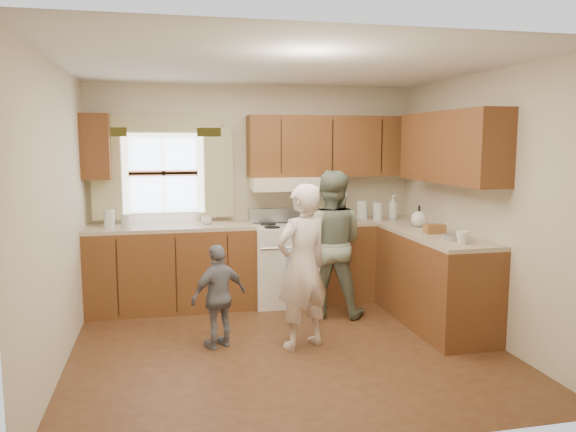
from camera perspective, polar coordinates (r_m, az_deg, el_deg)
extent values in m
plane|color=#462715|center=(5.23, -0.12, -13.19)|extent=(3.80, 3.80, 0.00)
plane|color=white|center=(4.93, -0.13, 15.08)|extent=(3.80, 3.80, 0.00)
plane|color=beige|center=(6.64, -3.37, 2.34)|extent=(3.80, 0.00, 3.80)
plane|color=beige|center=(3.26, 6.50, -3.20)|extent=(3.80, 0.00, 3.80)
plane|color=beige|center=(4.89, -22.42, -0.12)|extent=(0.00, 3.50, 3.50)
plane|color=beige|center=(5.65, 19.05, 1.01)|extent=(0.00, 3.50, 3.50)
cube|color=#4C2A10|center=(6.39, -11.72, -5.29)|extent=(1.82, 0.60, 0.90)
cube|color=#4C2A10|center=(6.80, 7.92, -4.42)|extent=(1.22, 0.60, 0.90)
cube|color=#492310|center=(5.92, 14.57, -6.40)|extent=(0.60, 1.65, 0.90)
cube|color=#BBA98C|center=(6.30, -11.84, -1.12)|extent=(1.82, 0.60, 0.04)
cube|color=#BBA98C|center=(6.72, 7.99, -0.49)|extent=(1.22, 0.60, 0.04)
cube|color=#BBA98C|center=(5.83, 14.73, -1.91)|extent=(0.60, 1.65, 0.04)
cube|color=#4C2A10|center=(6.66, 4.55, 7.08)|extent=(2.00, 0.33, 0.70)
cube|color=#492310|center=(6.40, -18.93, 6.68)|extent=(0.30, 0.33, 0.70)
cube|color=#492310|center=(5.81, 16.21, 6.73)|extent=(0.33, 1.65, 0.70)
cube|color=beige|center=(6.46, -0.42, 3.32)|extent=(0.76, 0.45, 0.15)
cube|color=silver|center=(6.52, -12.54, 4.28)|extent=(0.90, 0.03, 0.90)
cube|color=#FFD94B|center=(6.49, -17.67, 4.09)|extent=(0.40, 0.05, 1.02)
cube|color=#FFD94B|center=(6.49, -7.40, 4.38)|extent=(0.40, 0.05, 1.02)
cube|color=#FFD94B|center=(6.46, -12.67, 8.86)|extent=(1.30, 0.05, 0.22)
cylinder|color=white|center=(6.76, 4.74, 2.17)|extent=(0.27, 0.12, 0.12)
imported|color=silver|center=(6.31, -8.28, -0.43)|extent=(0.15, 0.15, 0.09)
imported|color=silver|center=(6.74, 10.61, 0.91)|extent=(0.16, 0.16, 0.29)
imported|color=silver|center=(6.51, 6.15, -0.30)|extent=(0.23, 0.23, 0.05)
imported|color=silver|center=(5.31, 17.30, -2.09)|extent=(0.16, 0.16, 0.11)
cylinder|color=silver|center=(6.26, -17.71, -0.28)|extent=(0.11, 0.11, 0.20)
cylinder|color=silver|center=(6.18, -16.13, -0.52)|extent=(0.10, 0.10, 0.15)
cube|color=olive|center=(6.37, 4.13, -0.61)|extent=(0.22, 0.17, 0.02)
cube|color=orange|center=(6.49, 5.03, -0.05)|extent=(0.20, 0.14, 0.11)
cylinder|color=silver|center=(6.70, 7.54, 0.61)|extent=(0.13, 0.13, 0.22)
cylinder|color=silver|center=(6.64, 9.13, 0.46)|extent=(0.11, 0.11, 0.21)
sphere|color=silver|center=(6.22, 13.16, -0.29)|extent=(0.17, 0.17, 0.17)
cube|color=olive|center=(5.81, 14.67, -1.27)|extent=(0.20, 0.11, 0.09)
cube|color=silver|center=(5.48, 16.76, -2.09)|extent=(0.23, 0.16, 0.05)
cube|color=silver|center=(6.51, -0.25, -4.89)|extent=(0.76, 0.64, 0.90)
cube|color=#B7B7BC|center=(6.67, -0.73, 0.12)|extent=(0.76, 0.10, 0.16)
cylinder|color=#B7B7BC|center=(6.15, 0.38, -3.25)|extent=(0.68, 0.03, 0.03)
cube|color=#5084BA|center=(6.19, 0.88, -5.26)|extent=(0.22, 0.02, 0.42)
cylinder|color=black|center=(6.51, -2.03, -0.82)|extent=(0.18, 0.18, 0.01)
cylinder|color=black|center=(6.58, 1.06, -0.72)|extent=(0.18, 0.18, 0.01)
cylinder|color=black|center=(6.26, -1.61, -1.15)|extent=(0.18, 0.18, 0.01)
cylinder|color=black|center=(6.34, 1.59, -1.04)|extent=(0.18, 0.18, 0.01)
imported|color=silver|center=(5.05, 1.46, -5.15)|extent=(0.64, 0.54, 1.49)
imported|color=#223A2E|center=(5.98, 4.28, -2.83)|extent=(0.92, 0.82, 1.55)
imported|color=gray|center=(5.14, -7.03, -8.09)|extent=(0.60, 0.45, 0.95)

